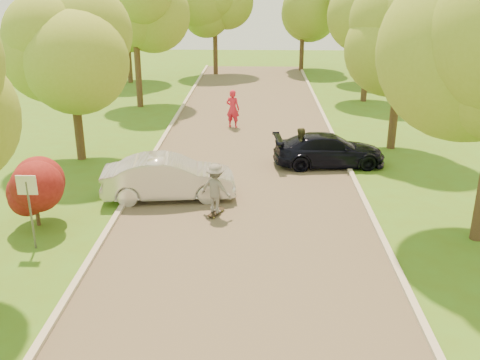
# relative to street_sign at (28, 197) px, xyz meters

# --- Properties ---
(ground) EXTENTS (100.00, 100.00, 0.00)m
(ground) POSITION_rel_street_sign_xyz_m (5.80, -4.00, -1.56)
(ground) COLOR #456818
(ground) RESTS_ON ground
(road) EXTENTS (8.00, 60.00, 0.01)m
(road) POSITION_rel_street_sign_xyz_m (5.80, 4.00, -1.56)
(road) COLOR #4C4438
(road) RESTS_ON ground
(curb_left) EXTENTS (0.18, 60.00, 0.12)m
(curb_left) POSITION_rel_street_sign_xyz_m (1.75, 4.00, -1.50)
(curb_left) COLOR #B2AD9E
(curb_left) RESTS_ON ground
(curb_right) EXTENTS (0.18, 60.00, 0.12)m
(curb_right) POSITION_rel_street_sign_xyz_m (9.85, 4.00, -1.50)
(curb_right) COLOR #B2AD9E
(curb_right) RESTS_ON ground
(street_sign) EXTENTS (0.55, 0.06, 2.17)m
(street_sign) POSITION_rel_street_sign_xyz_m (0.00, 0.00, 0.00)
(street_sign) COLOR #59595E
(street_sign) RESTS_ON ground
(red_shrub) EXTENTS (1.70, 1.70, 1.95)m
(red_shrub) POSITION_rel_street_sign_xyz_m (-0.50, 1.50, -0.47)
(red_shrub) COLOR #382619
(red_shrub) RESTS_ON ground
(tree_l_midb) EXTENTS (4.30, 4.20, 6.62)m
(tree_l_midb) POSITION_rel_street_sign_xyz_m (-1.01, 8.00, 3.02)
(tree_l_midb) COLOR #382619
(tree_l_midb) RESTS_ON ground
(tree_l_far) EXTENTS (4.92, 4.80, 7.79)m
(tree_l_far) POSITION_rel_street_sign_xyz_m (-0.59, 18.00, 3.90)
(tree_l_far) COLOR #382619
(tree_l_far) RESTS_ON ground
(tree_r_midb) EXTENTS (4.51, 4.40, 7.01)m
(tree_r_midb) POSITION_rel_street_sign_xyz_m (12.40, 10.00, 3.32)
(tree_r_midb) COLOR #382619
(tree_r_midb) RESTS_ON ground
(tree_r_far) EXTENTS (5.33, 5.20, 8.34)m
(tree_r_far) POSITION_rel_street_sign_xyz_m (13.03, 20.00, 4.27)
(tree_r_far) COLOR #382619
(tree_r_far) RESTS_ON ground
(tree_bg_a) EXTENTS (5.12, 5.00, 7.72)m
(tree_bg_a) POSITION_rel_street_sign_xyz_m (-2.98, 26.00, 3.75)
(tree_bg_a) COLOR #382619
(tree_bg_a) RESTS_ON ground
(tree_bg_b) EXTENTS (5.12, 5.00, 7.95)m
(tree_bg_b) POSITION_rel_street_sign_xyz_m (14.02, 28.00, 3.97)
(tree_bg_b) COLOR #382619
(tree_bg_b) RESTS_ON ground
(tree_bg_c) EXTENTS (4.92, 4.80, 7.33)m
(tree_bg_c) POSITION_rel_street_sign_xyz_m (3.01, 30.00, 3.46)
(tree_bg_c) COLOR #382619
(tree_bg_c) RESTS_ON ground
(tree_bg_d) EXTENTS (5.12, 5.00, 7.72)m
(tree_bg_d) POSITION_rel_street_sign_xyz_m (10.02, 32.00, 3.75)
(tree_bg_d) COLOR #382619
(tree_bg_d) RESTS_ON ground
(silver_sedan) EXTENTS (4.66, 2.13, 1.48)m
(silver_sedan) POSITION_rel_street_sign_xyz_m (3.19, 3.83, -0.82)
(silver_sedan) COLOR silver
(silver_sedan) RESTS_ON ground
(dark_sedan) EXTENTS (4.62, 2.21, 1.30)m
(dark_sedan) POSITION_rel_street_sign_xyz_m (9.10, 7.50, -0.91)
(dark_sedan) COLOR black
(dark_sedan) RESTS_ON ground
(longboard) EXTENTS (0.55, 0.84, 0.10)m
(longboard) POSITION_rel_street_sign_xyz_m (4.90, 2.44, -1.47)
(longboard) COLOR black
(longboard) RESTS_ON ground
(skateboarder) EXTENTS (1.19, 0.97, 1.60)m
(skateboarder) POSITION_rel_street_sign_xyz_m (4.90, 2.44, -0.66)
(skateboarder) COLOR slate
(skateboarder) RESTS_ON longboard
(person_striped) EXTENTS (0.82, 0.67, 1.93)m
(person_striped) POSITION_rel_street_sign_xyz_m (4.94, 13.38, -0.60)
(person_striped) COLOR red
(person_striped) RESTS_ON ground
(person_olive) EXTENTS (1.00, 0.96, 1.63)m
(person_olive) POSITION_rel_street_sign_xyz_m (7.89, 7.19, -0.75)
(person_olive) COLOR #30321E
(person_olive) RESTS_ON ground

